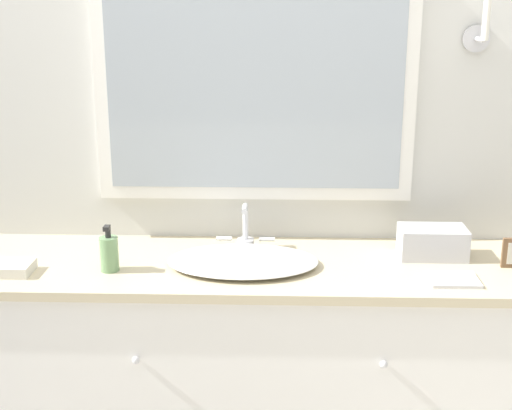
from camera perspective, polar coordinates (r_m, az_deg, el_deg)
wall_back at (r=2.54m, az=0.61°, el=5.75°), size 8.00×0.18×2.55m
vanity_counter at (r=2.56m, az=0.41°, el=-14.11°), size 2.16×0.54×0.90m
sink_basin at (r=2.34m, az=-1.05°, el=-4.40°), size 0.49×0.37×0.16m
soap_bottle at (r=2.32m, az=-11.67°, el=-3.77°), size 0.06×0.06×0.15m
appliance_box at (r=2.47m, az=13.94°, el=-2.93°), size 0.22×0.13×0.10m
hand_towel_near_sink at (r=2.41m, az=-19.41°, el=-4.79°), size 0.17×0.11×0.03m
metal_tray at (r=2.30m, az=15.52°, el=-5.77°), size 0.15×0.12×0.01m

